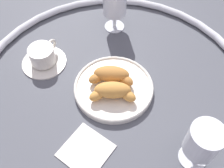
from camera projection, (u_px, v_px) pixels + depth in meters
name	position (u px, v px, depth m)	size (l,w,h in m)	color
ground_plane	(114.00, 90.00, 0.76)	(2.20, 2.20, 0.00)	#4C4F56
table_chrome_rim	(114.00, 87.00, 0.75)	(0.81, 0.81, 0.02)	silver
pastry_plate	(112.00, 88.00, 0.75)	(0.23, 0.23, 0.02)	silver
croissant_large	(111.00, 75.00, 0.74)	(0.12, 0.11, 0.04)	#BC7A38
croissant_small	(113.00, 91.00, 0.71)	(0.12, 0.11, 0.04)	#CC893D
coffee_cup_near	(43.00, 57.00, 0.80)	(0.14, 0.14, 0.06)	silver
juice_glass_left	(115.00, 4.00, 0.83)	(0.08, 0.08, 0.14)	white
juice_glass_right	(203.00, 142.00, 0.56)	(0.08, 0.08, 0.14)	white
folded_napkin	(86.00, 150.00, 0.65)	(0.11, 0.11, 0.01)	silver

